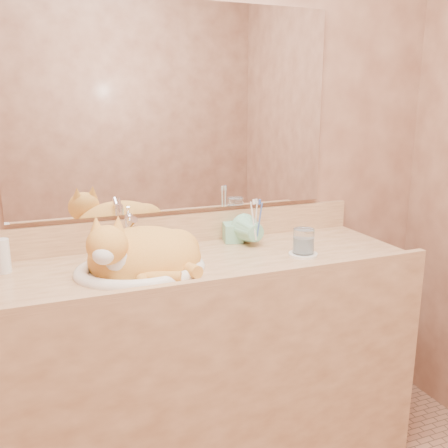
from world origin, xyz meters
name	(u,v)px	position (x,y,z in m)	size (l,w,h in m)	color
wall_back	(176,145)	(0.00, 1.00, 1.25)	(2.40, 0.02, 2.50)	brown
vanity_counter	(201,366)	(0.00, 0.72, 0.42)	(1.60, 0.55, 0.85)	#9B6C45
mirror	(176,109)	(0.00, 0.99, 1.39)	(1.30, 0.02, 0.80)	white
sink_basin	(140,252)	(-0.22, 0.70, 0.92)	(0.44, 0.37, 0.14)	white
faucet	(130,234)	(-0.22, 0.88, 0.94)	(0.05, 0.13, 0.18)	white
cat	(140,252)	(-0.22, 0.72, 0.91)	(0.40, 0.33, 0.22)	orange
soap_dispenser	(235,224)	(0.21, 0.88, 0.94)	(0.08, 0.08, 0.17)	#7CC7A0
toothbrush_cup	(256,235)	(0.27, 0.80, 0.91)	(0.12, 0.12, 0.11)	#7CC7A0
toothbrushes	(257,219)	(0.27, 0.80, 0.97)	(0.03, 0.03, 0.20)	white
saucer	(303,254)	(0.39, 0.65, 0.85)	(0.11, 0.11, 0.01)	white
water_glass	(304,241)	(0.39, 0.65, 0.91)	(0.08, 0.08, 0.09)	white
lotion_bottle	(3,256)	(-0.66, 0.86, 0.91)	(0.05, 0.05, 0.12)	white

